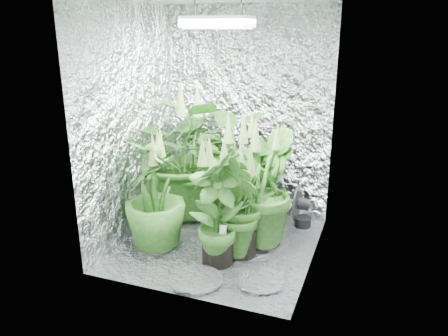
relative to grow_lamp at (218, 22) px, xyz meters
name	(u,v)px	position (x,y,z in m)	size (l,w,h in m)	color
ground	(219,244)	(0.00, 0.00, -1.83)	(1.60, 1.60, 0.00)	silver
walls	(218,132)	(0.00, 0.00, -0.83)	(1.62, 1.62, 2.00)	silver
grow_lamp	(218,22)	(0.00, 0.00, 0.00)	(0.50, 0.30, 0.22)	gray
plant_a	(186,156)	(-0.51, 0.47, -1.21)	(1.07, 1.07, 1.30)	black
plant_b	(266,183)	(0.25, 0.61, -1.44)	(0.58, 0.58, 0.87)	black
plant_c	(265,189)	(0.36, 0.17, -1.33)	(0.60, 0.60, 1.08)	black
plant_d	(154,195)	(-0.48, -0.22, -1.35)	(0.71, 0.71, 1.02)	black
plant_e	(237,178)	(0.08, 0.25, -1.29)	(1.07, 1.07, 1.12)	black
plant_f	(218,206)	(0.10, -0.28, -1.34)	(0.60, 0.60, 1.04)	black
plant_g	(241,205)	(0.23, -0.09, -1.39)	(0.65, 0.65, 0.95)	black
circulation_fan	(300,209)	(0.58, 0.62, -1.66)	(0.16, 0.34, 0.39)	black
plant_label	(223,230)	(0.16, -0.31, -1.53)	(0.05, 0.01, 0.08)	white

